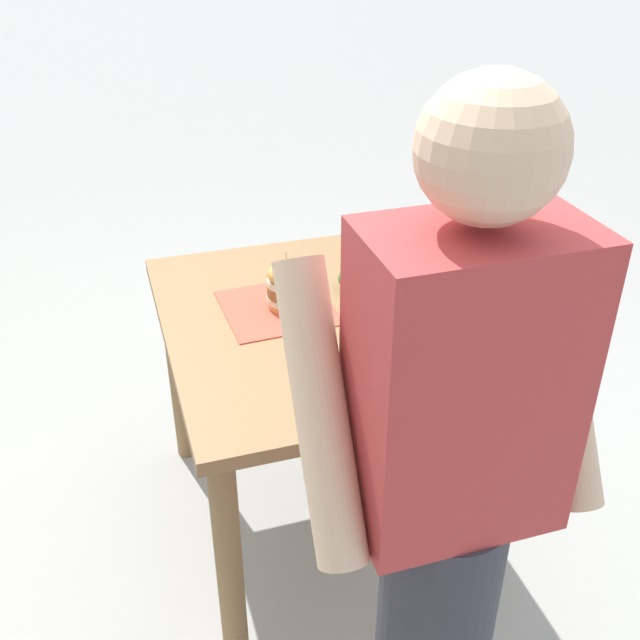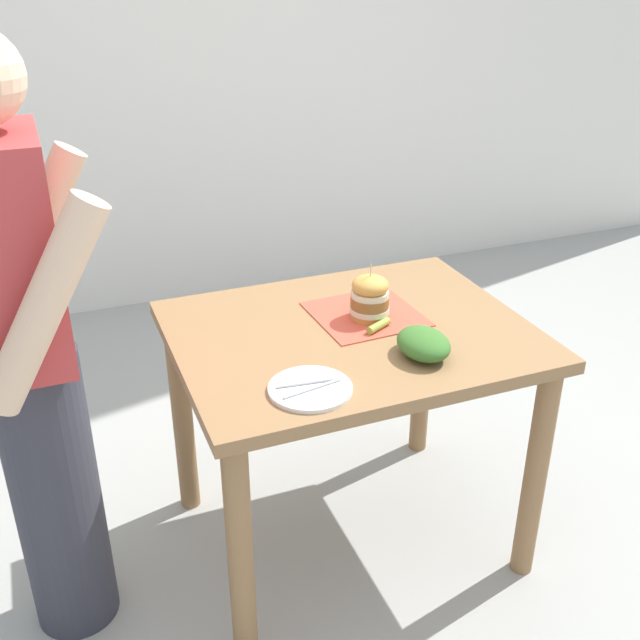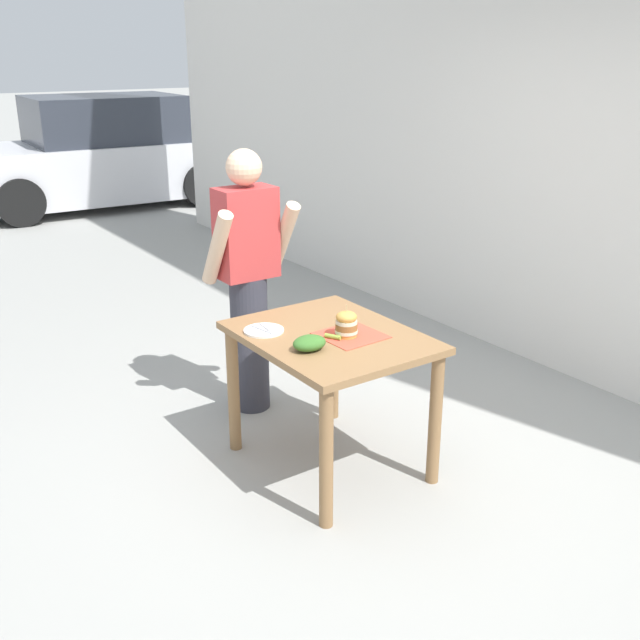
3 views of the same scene
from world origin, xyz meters
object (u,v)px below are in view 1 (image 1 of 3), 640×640
object	(u,v)px
sandwich	(287,285)
side_salad	(367,277)
patio_table	(310,358)
pickle_spear	(315,300)
side_plate_with_forks	(432,343)
diner_across_table	(447,511)

from	to	relation	value
sandwich	side_salad	distance (m)	0.27
patio_table	pickle_spear	size ratio (longest dim) A/B	11.70
side_salad	sandwich	bearing A→B (deg)	8.95
sandwich	side_plate_with_forks	xyz separation A→B (m)	(-0.32, 0.32, -0.07)
patio_table	diner_across_table	xyz separation A→B (m)	(-0.00, 0.89, 0.22)
side_plate_with_forks	side_salad	size ratio (longest dim) A/B	1.22
sandwich	side_salad	world-z (taller)	sandwich
side_salad	diner_across_table	xyz separation A→B (m)	(0.22, 1.02, 0.05)
pickle_spear	diner_across_table	world-z (taller)	diner_across_table
patio_table	pickle_spear	bearing A→B (deg)	-116.83
pickle_spear	side_plate_with_forks	size ratio (longest dim) A/B	0.41
side_plate_with_forks	pickle_spear	bearing A→B (deg)	-52.29
diner_across_table	sandwich	bearing A→B (deg)	-87.24
pickle_spear	side_salad	distance (m)	0.19
sandwich	diner_across_table	bearing A→B (deg)	92.76
sandwich	pickle_spear	xyz separation A→B (m)	(-0.08, 0.01, -0.06)
side_plate_with_forks	diner_across_table	size ratio (longest dim) A/B	0.13
sandwich	diner_across_table	world-z (taller)	diner_across_table
pickle_spear	diner_across_table	xyz separation A→B (m)	(0.03, 0.97, 0.07)
side_plate_with_forks	side_salad	bearing A→B (deg)	-81.02
side_plate_with_forks	side_salad	world-z (taller)	side_salad
patio_table	pickle_spear	xyz separation A→B (m)	(-0.04, -0.07, 0.15)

